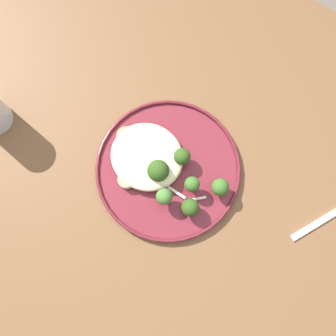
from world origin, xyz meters
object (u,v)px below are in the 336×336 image
Objects in this scene: seared_scallop_front_small at (126,136)px; dinner_fork at (334,213)px; broccoli_floret_right_tilted at (166,198)px; broccoli_floret_beside_noodles at (158,171)px; broccoli_floret_tall_stalk at (190,207)px; seared_scallop_tiny_bay at (151,160)px; seared_scallop_center_golden at (137,146)px; seared_scallop_rear_pale at (127,180)px; broccoli_floret_near_rim at (192,185)px; dinner_plate at (168,169)px; seared_scallop_half_hidden at (137,160)px; broccoli_floret_split_head at (182,157)px; seared_scallop_on_noodles at (161,165)px; seared_scallop_left_edge at (155,147)px; broccoli_floret_front_edge at (220,187)px.

dinner_fork is (-0.43, -0.10, -0.02)m from seared_scallop_front_small.
broccoli_floret_right_tilted reaches higher than seared_scallop_front_small.
seared_scallop_front_small is at bearing -14.65° from broccoli_floret_beside_noodles.
seared_scallop_tiny_bay is at bearing -17.53° from broccoli_floret_tall_stalk.
seared_scallop_center_golden is 0.41m from dinner_fork.
broccoli_floret_beside_noodles reaches higher than seared_scallop_rear_pale.
dinner_plate is at bearing -5.19° from broccoli_floret_near_rim.
seared_scallop_front_small is 0.71× the size of broccoli_floret_near_rim.
seared_scallop_tiny_bay is at bearing -24.48° from broccoli_floret_beside_noodles.
seared_scallop_half_hidden is 0.70× the size of broccoli_floret_split_head.
broccoli_floret_split_head is at bearing -77.72° from broccoli_floret_right_tilted.
seared_scallop_half_hidden is 0.12m from broccoli_floret_near_rim.
seared_scallop_front_small is (0.05, -0.03, 0.00)m from seared_scallop_half_hidden.
seared_scallop_on_noodles is 0.04m from seared_scallop_left_edge.
broccoli_floret_split_head is at bearing -162.55° from seared_scallop_center_golden.
seared_scallop_rear_pale is 0.07m from seared_scallop_center_golden.
broccoli_floret_near_rim is (-0.10, 0.03, 0.02)m from seared_scallop_left_edge.
broccoli_floret_tall_stalk is (0.03, 0.06, 0.00)m from broccoli_floret_front_edge.
seared_scallop_tiny_bay is at bearing 0.76° from broccoli_floret_near_rim.
seared_scallop_half_hidden reaches higher than seared_scallop_left_edge.
seared_scallop_left_edge is 0.54× the size of broccoli_floret_tall_stalk.
dinner_fork is at bearing -164.87° from seared_scallop_center_golden.
seared_scallop_rear_pale is 0.75× the size of broccoli_floret_tall_stalk.
broccoli_floret_near_rim reaches higher than seared_scallop_center_golden.
broccoli_floret_beside_noodles is at bearing 65.57° from broccoli_floret_split_head.
broccoli_floret_front_edge is at bearing -135.01° from broccoli_floret_right_tilted.
seared_scallop_rear_pale reaches higher than seared_scallop_tiny_bay.
broccoli_floret_near_rim is at bearing 23.72° from dinner_fork.
seared_scallop_front_small is at bearing -53.23° from seared_scallop_rear_pale.
broccoli_floret_beside_noodles reaches higher than dinner_fork.
seared_scallop_front_small is at bearing -4.09° from broccoli_floret_near_rim.
broccoli_floret_right_tilted is at bearing 144.90° from seared_scallop_tiny_bay.
broccoli_floret_near_rim is 0.29m from dinner_fork.
seared_scallop_on_noodles is 0.06m from seared_scallop_center_golden.
broccoli_floret_beside_noodles is 1.16× the size of broccoli_floret_front_edge.
seared_scallop_rear_pale is (-0.01, 0.04, 0.00)m from seared_scallop_half_hidden.
seared_scallop_rear_pale is (-0.05, 0.07, 0.00)m from seared_scallop_front_small.
broccoli_floret_tall_stalk is at bearing 170.55° from seared_scallop_half_hidden.
seared_scallop_tiny_bay is 0.15m from broccoli_floret_front_edge.
broccoli_floret_front_edge is (-0.16, -0.09, 0.02)m from seared_scallop_rear_pale.
broccoli_floret_beside_noodles is at bearing -178.34° from seared_scallop_half_hidden.
seared_scallop_half_hidden is at bearing -9.45° from broccoli_floret_tall_stalk.
seared_scallop_rear_pale is at bearing 46.31° from broccoli_floret_beside_noodles.
seared_scallop_on_noodles is at bearing -158.38° from seared_scallop_half_hidden.
seared_scallop_center_golden is 0.61× the size of broccoli_floret_split_head.
seared_scallop_center_golden is at bearing 17.45° from broccoli_floret_split_head.
dinner_fork is at bearing -161.46° from seared_scallop_on_noodles.
broccoli_floret_tall_stalk is at bearing 164.68° from broccoli_floret_beside_noodles.
seared_scallop_half_hidden is 0.61× the size of broccoli_floret_beside_noodles.
dinner_fork is (-0.36, -0.12, -0.02)m from seared_scallop_tiny_bay.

